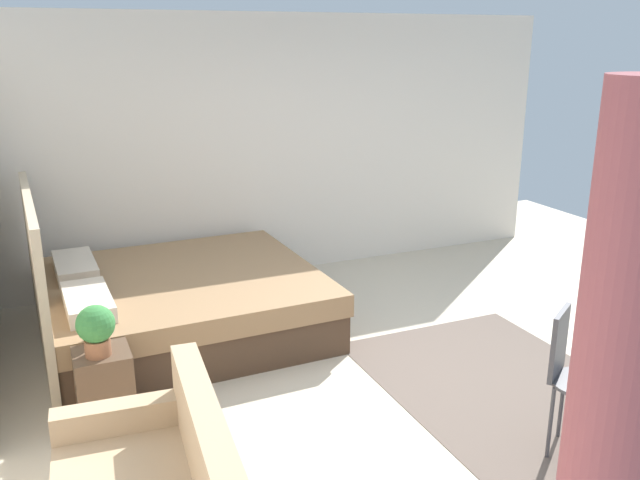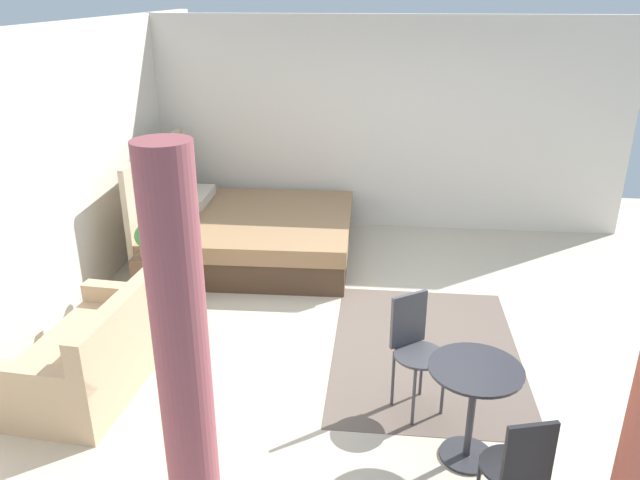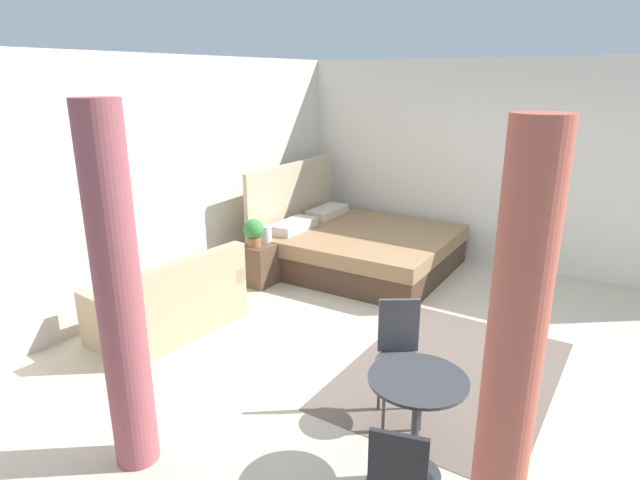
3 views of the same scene
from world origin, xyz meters
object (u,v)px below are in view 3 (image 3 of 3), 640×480
at_px(nightstand, 261,264).
at_px(balcony_table, 416,409).
at_px(bed, 357,246).
at_px(cafe_chair_near_window, 400,348).
at_px(vase, 266,234).
at_px(potted_plant, 254,231).
at_px(couch, 170,306).

distance_m(nightstand, balcony_table, 3.57).
relative_size(bed, balcony_table, 3.23).
bearing_deg(cafe_chair_near_window, bed, 34.55).
bearing_deg(balcony_table, vase, 53.16).
bearing_deg(potted_plant, bed, -29.90).
relative_size(nightstand, balcony_table, 0.70).
relative_size(potted_plant, vase, 1.68).
bearing_deg(bed, cafe_chair_near_window, -145.45).
bearing_deg(vase, balcony_table, -126.84).
height_order(couch, nightstand, couch).
bearing_deg(potted_plant, couch, -177.18).
height_order(nightstand, cafe_chair_near_window, cafe_chair_near_window).
height_order(bed, cafe_chair_near_window, bed).
relative_size(bed, vase, 11.59).
xyz_separation_m(nightstand, vase, (0.12, 0.01, 0.35)).
bearing_deg(balcony_table, cafe_chair_near_window, 33.83).
height_order(potted_plant, balcony_table, potted_plant).
bearing_deg(potted_plant, cafe_chair_near_window, -118.95).
xyz_separation_m(bed, balcony_table, (-3.21, -2.20, 0.21)).
bearing_deg(vase, bed, -34.50).
distance_m(vase, cafe_chair_near_window, 3.02).
relative_size(couch, balcony_table, 2.09).
distance_m(nightstand, cafe_chair_near_window, 2.97).
bearing_deg(nightstand, bed, -31.35).
height_order(vase, cafe_chair_near_window, cafe_chair_near_window).
relative_size(potted_plant, cafe_chair_near_window, 0.37).
bearing_deg(vase, nightstand, -176.42).
height_order(bed, potted_plant, bed).
bearing_deg(potted_plant, nightstand, -10.31).
height_order(bed, vase, bed).
bearing_deg(potted_plant, balcony_table, -123.86).
bearing_deg(vase, couch, -177.94).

